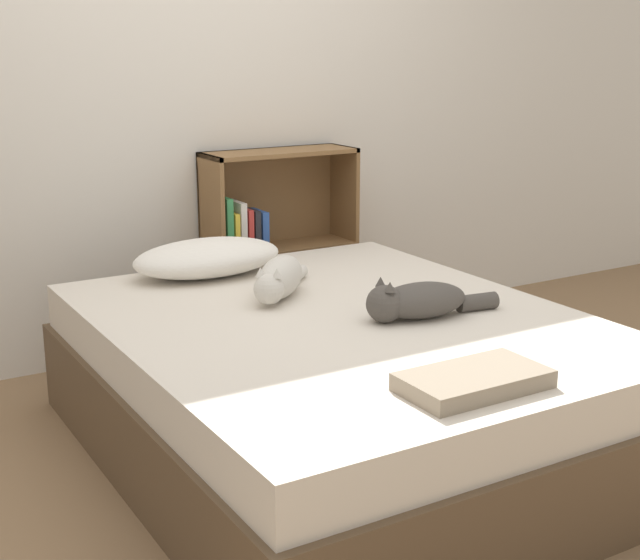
# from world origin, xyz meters

# --- Properties ---
(ground_plane) EXTENTS (8.00, 8.00, 0.00)m
(ground_plane) POSITION_xyz_m (0.00, 0.00, 0.00)
(ground_plane) COLOR #846647
(wall_back) EXTENTS (8.00, 0.06, 2.50)m
(wall_back) POSITION_xyz_m (0.00, 1.36, 1.25)
(wall_back) COLOR silver
(wall_back) RESTS_ON ground_plane
(bed) EXTENTS (1.57, 1.94, 0.50)m
(bed) POSITION_xyz_m (0.00, 0.00, 0.25)
(bed) COLOR brown
(bed) RESTS_ON ground_plane
(pillow) EXTENTS (0.62, 0.36, 0.15)m
(pillow) POSITION_xyz_m (-0.16, 0.76, 0.57)
(pillow) COLOR white
(pillow) RESTS_ON bed
(cat_light) EXTENTS (0.40, 0.40, 0.15)m
(cat_light) POSITION_xyz_m (-0.07, 0.33, 0.57)
(cat_light) COLOR beige
(cat_light) RESTS_ON bed
(cat_dark) EXTENTS (0.50, 0.21, 0.15)m
(cat_dark) POSITION_xyz_m (0.21, -0.14, 0.56)
(cat_dark) COLOR #47423D
(cat_dark) RESTS_ON bed
(bookshelf) EXTENTS (0.73, 0.26, 0.93)m
(bookshelf) POSITION_xyz_m (0.37, 1.23, 0.48)
(bookshelf) COLOR brown
(bookshelf) RESTS_ON ground_plane
(blanket_fold) EXTENTS (0.41, 0.22, 0.05)m
(blanket_fold) POSITION_xyz_m (-0.04, -0.74, 0.52)
(blanket_fold) COLOR gray
(blanket_fold) RESTS_ON bed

